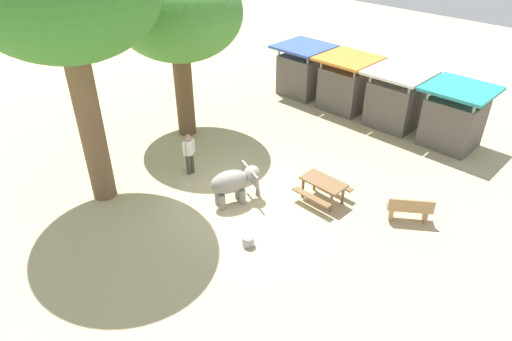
{
  "coord_description": "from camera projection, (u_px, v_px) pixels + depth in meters",
  "views": [
    {
      "loc": [
        9.06,
        -8.53,
        9.02
      ],
      "look_at": [
        -0.08,
        0.84,
        0.8
      ],
      "focal_mm": 31.58,
      "sensor_mm": 36.0,
      "label": 1
    }
  ],
  "objects": [
    {
      "name": "ground_plane",
      "position": [
        241.0,
        201.0,
        15.33
      ],
      "size": [
        60.0,
        60.0,
        0.0
      ],
      "primitive_type": "plane",
      "color": "tan"
    },
    {
      "name": "elephant",
      "position": [
        235.0,
        182.0,
        14.87
      ],
      "size": [
        1.38,
        1.79,
        1.25
      ],
      "rotation": [
        0.0,
        0.0,
        1.21
      ],
      "color": "gray",
      "rests_on": "ground_plane"
    },
    {
      "name": "person_handler",
      "position": [
        189.0,
        151.0,
        16.3
      ],
      "size": [
        0.32,
        0.51,
        1.62
      ],
      "rotation": [
        0.0,
        0.0,
        -0.1
      ],
      "color": "#3F3833",
      "rests_on": "ground_plane"
    },
    {
      "name": "shade_tree_main",
      "position": [
        177.0,
        13.0,
        16.94
      ],
      "size": [
        5.23,
        4.79,
        6.96
      ],
      "color": "brown",
      "rests_on": "ground_plane"
    },
    {
      "name": "wooden_bench",
      "position": [
        410.0,
        209.0,
        14.15
      ],
      "size": [
        1.36,
        1.15,
        0.88
      ],
      "rotation": [
        0.0,
        0.0,
        0.64
      ],
      "color": "#9E7A51",
      "rests_on": "ground_plane"
    },
    {
      "name": "picnic_table_near",
      "position": [
        323.0,
        186.0,
        15.04
      ],
      "size": [
        1.51,
        1.49,
        0.78
      ],
      "rotation": [
        0.0,
        0.0,
        6.27
      ],
      "color": "brown",
      "rests_on": "ground_plane"
    },
    {
      "name": "market_stall_blue",
      "position": [
        303.0,
        73.0,
        22.69
      ],
      "size": [
        2.5,
        2.5,
        2.52
      ],
      "color": "#59514C",
      "rests_on": "ground_plane"
    },
    {
      "name": "market_stall_orange",
      "position": [
        346.0,
        86.0,
        21.15
      ],
      "size": [
        2.5,
        2.5,
        2.52
      ],
      "color": "#59514C",
      "rests_on": "ground_plane"
    },
    {
      "name": "market_stall_white",
      "position": [
        395.0,
        102.0,
        19.61
      ],
      "size": [
        2.5,
        2.5,
        2.52
      ],
      "color": "#59514C",
      "rests_on": "ground_plane"
    },
    {
      "name": "market_stall_teal",
      "position": [
        453.0,
        120.0,
        18.07
      ],
      "size": [
        2.5,
        2.5,
        2.52
      ],
      "color": "#59514C",
      "rests_on": "ground_plane"
    },
    {
      "name": "feed_bucket",
      "position": [
        248.0,
        241.0,
        13.33
      ],
      "size": [
        0.36,
        0.36,
        0.32
      ],
      "primitive_type": "cylinder",
      "color": "gray",
      "rests_on": "ground_plane"
    }
  ]
}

